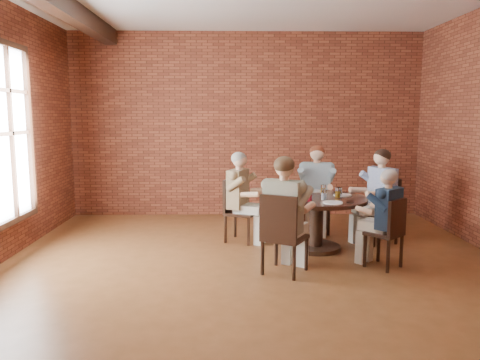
{
  "coord_description": "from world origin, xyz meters",
  "views": [
    {
      "loc": [
        -0.31,
        -5.28,
        1.89
      ],
      "look_at": [
        -0.17,
        1.0,
        1.01
      ],
      "focal_mm": 35.0,
      "sensor_mm": 36.0,
      "label": 1
    }
  ],
  "objects_px": {
    "diner_b": "(316,189)",
    "chair_c": "(236,207)",
    "chair_a": "(383,207)",
    "chair_d": "(282,232)",
    "chair_b": "(316,199)",
    "diner_a": "(378,196)",
    "diner_c": "(242,197)",
    "diner_e": "(384,219)",
    "smartphone": "(350,202)",
    "dining_table": "(316,213)",
    "diner_d": "(285,215)",
    "chair_e": "(389,230)"
  },
  "relations": [
    {
      "from": "chair_a",
      "to": "diner_a",
      "type": "relative_size",
      "value": 0.7
    },
    {
      "from": "diner_c",
      "to": "chair_e",
      "type": "height_order",
      "value": "diner_c"
    },
    {
      "from": "chair_d",
      "to": "smartphone",
      "type": "height_order",
      "value": "chair_d"
    },
    {
      "from": "chair_b",
      "to": "diner_c",
      "type": "distance_m",
      "value": 1.39
    },
    {
      "from": "diner_c",
      "to": "smartphone",
      "type": "height_order",
      "value": "diner_c"
    },
    {
      "from": "diner_b",
      "to": "chair_c",
      "type": "bearing_deg",
      "value": -148.47
    },
    {
      "from": "chair_a",
      "to": "diner_b",
      "type": "xyz_separation_m",
      "value": [
        -0.89,
        0.61,
        0.18
      ]
    },
    {
      "from": "diner_b",
      "to": "chair_c",
      "type": "height_order",
      "value": "diner_b"
    },
    {
      "from": "diner_c",
      "to": "diner_d",
      "type": "bearing_deg",
      "value": -137.51
    },
    {
      "from": "diner_a",
      "to": "diner_d",
      "type": "height_order",
      "value": "diner_d"
    },
    {
      "from": "dining_table",
      "to": "chair_d",
      "type": "height_order",
      "value": "chair_d"
    },
    {
      "from": "dining_table",
      "to": "diner_d",
      "type": "height_order",
      "value": "diner_d"
    },
    {
      "from": "chair_d",
      "to": "chair_a",
      "type": "bearing_deg",
      "value": -109.58
    },
    {
      "from": "chair_c",
      "to": "smartphone",
      "type": "bearing_deg",
      "value": -96.04
    },
    {
      "from": "chair_a",
      "to": "smartphone",
      "type": "distance_m",
      "value": 1.05
    },
    {
      "from": "chair_b",
      "to": "chair_c",
      "type": "relative_size",
      "value": 1.03
    },
    {
      "from": "chair_e",
      "to": "diner_e",
      "type": "relative_size",
      "value": 0.72
    },
    {
      "from": "diner_c",
      "to": "dining_table",
      "type": "bearing_deg",
      "value": -90.0
    },
    {
      "from": "chair_d",
      "to": "diner_b",
      "type": "bearing_deg",
      "value": -81.25
    },
    {
      "from": "diner_a",
      "to": "chair_b",
      "type": "height_order",
      "value": "diner_a"
    },
    {
      "from": "dining_table",
      "to": "diner_d",
      "type": "distance_m",
      "value": 1.13
    },
    {
      "from": "diner_b",
      "to": "chair_e",
      "type": "xyz_separation_m",
      "value": [
        0.57,
        -1.84,
        -0.22
      ]
    },
    {
      "from": "diner_a",
      "to": "diner_d",
      "type": "xyz_separation_m",
      "value": [
        -1.54,
        -1.32,
        0.01
      ]
    },
    {
      "from": "diner_a",
      "to": "chair_c",
      "type": "relative_size",
      "value": 1.48
    },
    {
      "from": "chair_a",
      "to": "chair_e",
      "type": "bearing_deg",
      "value": -34.5
    },
    {
      "from": "chair_a",
      "to": "smartphone",
      "type": "relative_size",
      "value": 6.24
    },
    {
      "from": "chair_a",
      "to": "chair_e",
      "type": "xyz_separation_m",
      "value": [
        -0.32,
        -1.23,
        -0.04
      ]
    },
    {
      "from": "chair_c",
      "to": "chair_d",
      "type": "distance_m",
      "value": 1.63
    },
    {
      "from": "diner_a",
      "to": "smartphone",
      "type": "relative_size",
      "value": 8.96
    },
    {
      "from": "chair_d",
      "to": "diner_d",
      "type": "distance_m",
      "value": 0.2
    },
    {
      "from": "diner_c",
      "to": "chair_a",
      "type": "bearing_deg",
      "value": -68.12
    },
    {
      "from": "chair_b",
      "to": "diner_e",
      "type": "bearing_deg",
      "value": -64.64
    },
    {
      "from": "chair_b",
      "to": "diner_c",
      "type": "relative_size",
      "value": 0.73
    },
    {
      "from": "chair_b",
      "to": "diner_a",
      "type": "bearing_deg",
      "value": -32.69
    },
    {
      "from": "chair_d",
      "to": "diner_e",
      "type": "relative_size",
      "value": 0.8
    },
    {
      "from": "dining_table",
      "to": "chair_c",
      "type": "bearing_deg",
      "value": 156.2
    },
    {
      "from": "diner_c",
      "to": "diner_e",
      "type": "height_order",
      "value": "diner_c"
    },
    {
      "from": "diner_e",
      "to": "diner_c",
      "type": "bearing_deg",
      "value": -77.25
    },
    {
      "from": "chair_d",
      "to": "smartphone",
      "type": "bearing_deg",
      "value": -115.35
    },
    {
      "from": "dining_table",
      "to": "diner_d",
      "type": "xyz_separation_m",
      "value": [
        -0.55,
        -0.97,
        0.18
      ]
    },
    {
      "from": "diner_a",
      "to": "smartphone",
      "type": "distance_m",
      "value": 0.94
    },
    {
      "from": "dining_table",
      "to": "diner_c",
      "type": "height_order",
      "value": "diner_c"
    },
    {
      "from": "diner_b",
      "to": "diner_d",
      "type": "xyz_separation_m",
      "value": [
        -0.73,
        -1.96,
        0.0
      ]
    },
    {
      "from": "diner_a",
      "to": "chair_e",
      "type": "bearing_deg",
      "value": -30.88
    },
    {
      "from": "chair_a",
      "to": "chair_d",
      "type": "relative_size",
      "value": 0.99
    },
    {
      "from": "chair_d",
      "to": "dining_table",
      "type": "bearing_deg",
      "value": -90.0
    },
    {
      "from": "diner_a",
      "to": "diner_e",
      "type": "distance_m",
      "value": 1.18
    },
    {
      "from": "chair_a",
      "to": "diner_e",
      "type": "relative_size",
      "value": 0.79
    },
    {
      "from": "dining_table",
      "to": "diner_b",
      "type": "distance_m",
      "value": 1.02
    },
    {
      "from": "diner_b",
      "to": "chair_c",
      "type": "distance_m",
      "value": 1.4
    }
  ]
}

